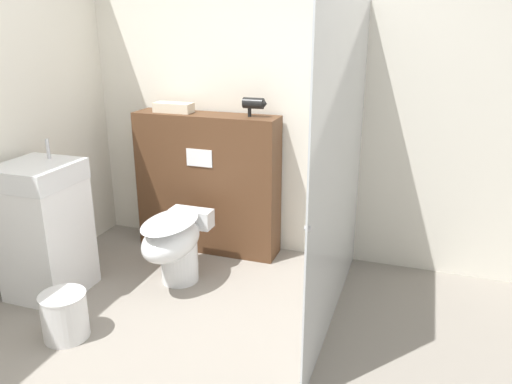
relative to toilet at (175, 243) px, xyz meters
name	(u,v)px	position (x,y,z in m)	size (l,w,h in m)	color
ground_plane	(150,379)	(0.35, -1.00, -0.33)	(12.00, 12.00, 0.00)	gray
wall_back	(259,102)	(0.35, 0.86, 0.92)	(8.00, 0.06, 2.50)	silver
partition_panel	(208,183)	(-0.03, 0.66, 0.25)	(1.20, 0.29, 1.16)	#51331E
shower_glass	(341,170)	(1.18, -0.05, 0.68)	(0.04, 1.76, 2.01)	silver
toilet	(175,243)	(0.00, 0.00, 0.00)	(0.35, 0.70, 0.53)	white
sink_vanity	(45,230)	(-0.80, -0.40, 0.16)	(0.47, 0.50, 1.10)	white
hair_drier	(255,104)	(0.39, 0.66, 0.94)	(0.19, 0.08, 0.15)	black
folded_towel	(174,108)	(-0.31, 0.65, 0.87)	(0.32, 0.13, 0.08)	beige
waste_bin	(65,316)	(-0.33, -0.83, -0.18)	(0.28, 0.28, 0.30)	silver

